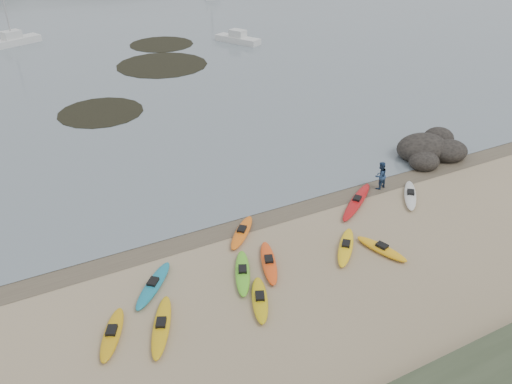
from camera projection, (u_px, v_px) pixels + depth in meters
ground at (256, 215)px, 28.33m from camera, size 600.00×600.00×0.00m
wet_sand at (258, 217)px, 28.10m from camera, size 60.00×60.00×0.00m
kayaks at (280, 256)px, 24.80m from camera, size 20.86×7.95×0.34m
person_east at (380, 175)px, 30.45m from camera, size 0.96×0.79×1.79m
rock_cluster at (430, 152)px, 34.67m from camera, size 5.40×3.99×1.89m
kelp_mats at (150, 67)px, 52.69m from camera, size 18.81×26.49×0.04m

